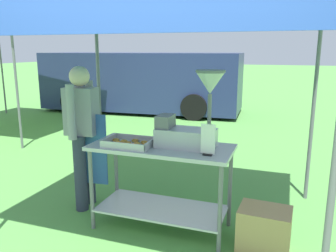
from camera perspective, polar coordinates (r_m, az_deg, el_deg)
The scene contains 10 objects.
ground_plane at distance 8.25m, azimuth 12.47°, elevation -0.17°, with size 70.00×70.00×0.00m, color #519342.
stall_canopy at distance 3.32m, azimuth -0.62°, elevation 17.80°, with size 3.03×2.39×2.16m.
donut_cart at distance 3.42m, azimuth -1.13°, elevation -7.28°, with size 1.39×0.62×0.87m.
donut_tray at distance 3.35m, azimuth -6.42°, elevation -2.95°, with size 0.46×0.33×0.07m.
donut_fryer at distance 3.22m, azimuth 3.92°, elevation 0.95°, with size 0.63×0.28×0.74m.
menu_sign at distance 3.03m, azimuth 6.65°, elevation -2.65°, with size 0.13×0.05×0.28m.
vendor at distance 3.92m, azimuth -13.97°, elevation -0.70°, with size 0.46×0.54×1.61m.
supply_crate at distance 3.33m, azimuth 15.67°, elevation -16.24°, with size 0.47×0.37×0.40m.
van_navy at distance 10.13m, azimuth -4.25°, elevation 7.44°, with size 5.76×2.36×1.69m.
neighbour_tent at distance 8.69m, azimuth -26.04°, elevation 14.57°, with size 3.25×2.94×2.34m.
Camera 1 is at (0.96, -2.00, 1.78)m, focal length 36.67 mm.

